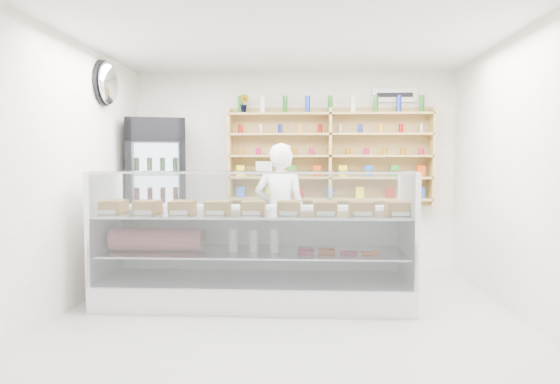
{
  "coord_description": "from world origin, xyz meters",
  "views": [
    {
      "loc": [
        0.16,
        -4.63,
        1.54
      ],
      "look_at": [
        -0.12,
        0.9,
        1.19
      ],
      "focal_mm": 32.0,
      "sensor_mm": 36.0,
      "label": 1
    }
  ],
  "objects": [
    {
      "name": "room",
      "position": [
        0.0,
        0.0,
        1.4
      ],
      "size": [
        5.0,
        5.0,
        5.0
      ],
      "color": "#B9B9BF",
      "rests_on": "ground"
    },
    {
      "name": "display_counter",
      "position": [
        -0.38,
        0.65,
        0.38
      ],
      "size": [
        3.3,
        0.98,
        1.43
      ],
      "color": "white",
      "rests_on": "floor"
    },
    {
      "name": "shop_worker",
      "position": [
        -0.16,
        1.61,
        0.88
      ],
      "size": [
        0.67,
        0.47,
        1.76
      ],
      "primitive_type": "imported",
      "rotation": [
        0.0,
        0.0,
        3.07
      ],
      "color": "silver",
      "rests_on": "floor"
    },
    {
      "name": "drinks_cooler",
      "position": [
        -1.85,
        1.99,
        1.05
      ],
      "size": [
        0.93,
        0.91,
        2.09
      ],
      "rotation": [
        0.0,
        0.0,
        0.28
      ],
      "color": "black",
      "rests_on": "floor"
    },
    {
      "name": "wall_shelving",
      "position": [
        0.5,
        2.34,
        1.59
      ],
      "size": [
        2.84,
        0.28,
        1.33
      ],
      "color": "tan",
      "rests_on": "back_wall"
    },
    {
      "name": "potted_plant",
      "position": [
        -0.7,
        2.34,
        2.32
      ],
      "size": [
        0.17,
        0.16,
        0.26
      ],
      "primitive_type": "imported",
      "rotation": [
        0.0,
        0.0,
        -0.38
      ],
      "color": "#1E6626",
      "rests_on": "wall_shelving"
    },
    {
      "name": "security_mirror",
      "position": [
        -2.17,
        1.2,
        2.45
      ],
      "size": [
        0.15,
        0.5,
        0.5
      ],
      "primitive_type": "ellipsoid",
      "color": "silver",
      "rests_on": "left_wall"
    },
    {
      "name": "wall_sign",
      "position": [
        1.4,
        2.47,
        2.45
      ],
      "size": [
        0.62,
        0.03,
        0.2
      ],
      "primitive_type": "cube",
      "color": "white",
      "rests_on": "back_wall"
    }
  ]
}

